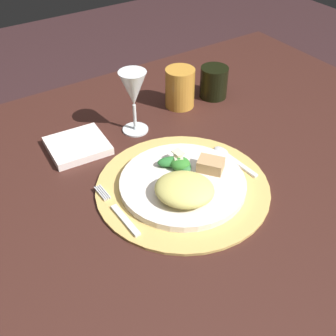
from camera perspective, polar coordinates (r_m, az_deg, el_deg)
The scene contains 12 objects.
dining_table at distance 1.03m, azimuth -0.63°, elevation -6.70°, with size 1.40×0.92×0.74m.
placemat at distance 0.88m, azimuth 1.80°, elevation -2.59°, with size 0.35×0.35×0.01m, color tan.
dinner_plate at distance 0.87m, azimuth 1.81°, elevation -2.09°, with size 0.26×0.26×0.01m, color white.
pasta_serving at distance 0.82m, azimuth 2.18°, elevation -2.81°, with size 0.11×0.10×0.04m, color #D8CE6A.
salad_greens at distance 0.89m, azimuth 1.30°, elevation 0.68°, with size 0.07×0.07×0.03m.
bread_piece at distance 0.89m, azimuth 5.65°, elevation 0.41°, with size 0.05×0.04×0.02m, color tan.
fork at distance 0.82m, azimuth -6.54°, elevation -5.79°, with size 0.02×0.16×0.00m.
spoon at distance 0.96m, azimuth 7.96°, elevation 1.55°, with size 0.02×0.13×0.01m.
napkin at distance 1.00m, azimuth -11.83°, elevation 2.89°, with size 0.13×0.12×0.02m, color white.
wine_glass at distance 0.99m, azimuth -4.60°, elevation 10.09°, with size 0.06×0.06×0.15m.
amber_tumbler at distance 1.12m, azimuth 1.58°, elevation 10.53°, with size 0.08×0.08×0.10m, color #C88731.
dark_tumbler at distance 1.17m, azimuth 6.06°, elevation 11.19°, with size 0.07×0.07×0.08m, color black.
Camera 1 is at (-0.38, -0.61, 1.32)m, focal length 46.20 mm.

